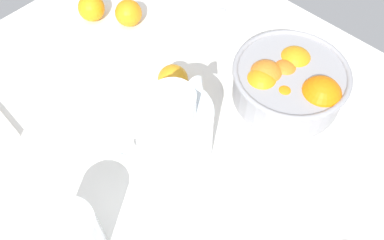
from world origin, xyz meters
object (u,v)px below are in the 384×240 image
(fruit_bowl, at_px, (289,84))
(loose_orange_3, at_px, (91,8))
(spoon, at_px, (229,6))
(juice_pitcher, at_px, (174,134))
(loose_orange_1, at_px, (173,80))
(loose_orange_2, at_px, (129,13))
(juice_glass, at_px, (75,238))

(fruit_bowl, relative_size, loose_orange_3, 3.67)
(fruit_bowl, xyz_separation_m, spoon, (-0.29, 0.15, -0.05))
(loose_orange_3, bearing_deg, spoon, 50.01)
(juice_pitcher, relative_size, loose_orange_1, 2.84)
(loose_orange_2, bearing_deg, loose_orange_1, -18.59)
(fruit_bowl, bearing_deg, juice_glass, -97.02)
(loose_orange_1, bearing_deg, fruit_bowl, 36.47)
(juice_glass, distance_m, loose_orange_1, 0.39)
(juice_glass, bearing_deg, juice_pitcher, 93.90)
(juice_glass, relative_size, spoon, 0.82)
(juice_pitcher, height_order, loose_orange_3, juice_pitcher)
(fruit_bowl, height_order, spoon, fruit_bowl)
(loose_orange_1, xyz_separation_m, spoon, (-0.09, 0.30, -0.03))
(loose_orange_2, relative_size, spoon, 0.46)
(loose_orange_3, distance_m, spoon, 0.35)
(fruit_bowl, height_order, juice_glass, juice_glass)
(loose_orange_2, height_order, spoon, loose_orange_2)
(juice_pitcher, distance_m, spoon, 0.47)
(juice_glass, xyz_separation_m, loose_orange_1, (-0.14, 0.37, -0.02))
(spoon, bearing_deg, juice_glass, -71.33)
(loose_orange_1, height_order, loose_orange_3, same)
(fruit_bowl, relative_size, juice_glass, 2.07)
(fruit_bowl, bearing_deg, juice_pitcher, -107.09)
(loose_orange_1, distance_m, loose_orange_2, 0.25)
(loose_orange_3, height_order, spoon, loose_orange_3)
(juice_pitcher, height_order, loose_orange_1, juice_pitcher)
(fruit_bowl, relative_size, spoon, 1.69)
(loose_orange_1, xyz_separation_m, loose_orange_3, (-0.32, 0.03, -0.00))
(loose_orange_1, bearing_deg, loose_orange_3, 175.02)
(loose_orange_1, distance_m, spoon, 0.31)
(loose_orange_3, xyz_separation_m, spoon, (0.23, 0.27, -0.03))
(fruit_bowl, distance_m, juice_glass, 0.52)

